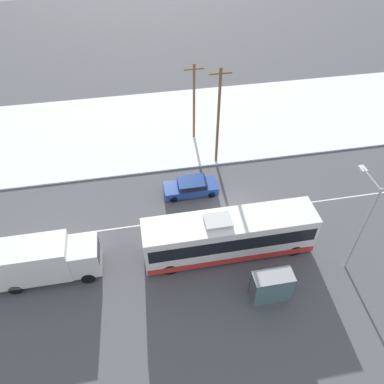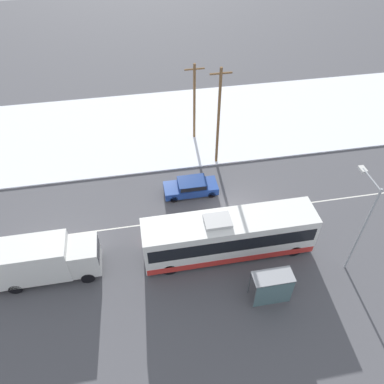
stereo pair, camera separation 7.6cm
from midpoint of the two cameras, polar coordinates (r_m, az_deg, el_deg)
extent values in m
plane|color=#4C4C51|center=(30.44, 6.64, -3.10)|extent=(120.00, 120.00, 0.00)
cube|color=silver|center=(40.33, 1.62, 10.57)|extent=(80.00, 14.25, 0.12)
cube|color=silver|center=(30.44, 6.64, -3.10)|extent=(60.00, 0.12, 0.00)
cube|color=white|center=(26.41, 5.62, -6.54)|extent=(12.03, 2.55, 3.09)
cube|color=black|center=(26.13, 5.68, -6.02)|extent=(11.55, 2.57, 1.17)
cube|color=red|center=(27.39, 5.44, -8.24)|extent=(11.91, 2.57, 0.56)
cube|color=#B2B2B2|center=(24.98, 3.88, -4.39)|extent=(1.80, 1.40, 0.24)
cylinder|color=black|center=(28.11, 15.26, -8.52)|extent=(1.00, 0.28, 1.00)
cylinder|color=black|center=(29.38, 13.65, -5.13)|extent=(1.00, 0.28, 1.00)
cylinder|color=black|center=(26.22, -3.50, -11.62)|extent=(1.00, 0.28, 1.00)
cylinder|color=black|center=(27.59, -4.15, -7.80)|extent=(1.00, 0.28, 1.00)
cube|color=silver|center=(27.10, -23.76, -9.61)|extent=(5.31, 2.30, 2.73)
cube|color=silver|center=(26.50, -16.02, -9.33)|extent=(1.90, 2.18, 2.13)
cube|color=black|center=(26.04, -14.17, -8.55)|extent=(0.06, 1.95, 0.94)
cylinder|color=black|center=(26.77, -15.61, -12.50)|extent=(0.90, 0.26, 0.90)
cylinder|color=black|center=(27.99, -15.53, -9.07)|extent=(0.90, 0.26, 0.90)
cylinder|color=black|center=(27.91, -25.33, -13.20)|extent=(0.90, 0.26, 0.90)
cylinder|color=black|center=(29.08, -24.75, -9.88)|extent=(0.90, 0.26, 0.90)
cube|color=navy|center=(31.46, -0.28, 0.59)|extent=(4.48, 1.80, 0.66)
cube|color=navy|center=(31.09, -0.08, 1.38)|extent=(2.33, 1.66, 0.48)
cube|color=black|center=(31.08, -0.08, 1.39)|extent=(2.14, 1.69, 0.38)
cylinder|color=black|center=(30.90, -2.84, -1.07)|extent=(0.64, 0.22, 0.64)
cylinder|color=black|center=(32.04, -3.24, 0.89)|extent=(0.64, 0.22, 0.64)
cylinder|color=black|center=(31.31, 2.93, -0.33)|extent=(0.64, 0.22, 0.64)
cylinder|color=black|center=(32.44, 2.33, 1.57)|extent=(0.64, 0.22, 0.64)
cylinder|color=#23232D|center=(26.16, 10.41, -13.27)|extent=(0.12, 0.12, 0.77)
cylinder|color=#23232D|center=(26.22, 10.91, -13.17)|extent=(0.12, 0.12, 0.77)
cube|color=maroon|center=(25.61, 10.87, -12.34)|extent=(0.40, 0.22, 0.64)
sphere|color=tan|center=(25.24, 11.00, -11.76)|extent=(0.27, 0.27, 0.27)
cylinder|color=maroon|center=(25.57, 10.31, -12.49)|extent=(0.10, 0.10, 0.61)
cylinder|color=maroon|center=(25.71, 11.40, -12.28)|extent=(0.10, 0.10, 0.61)
cube|color=gray|center=(24.12, 12.27, -12.44)|extent=(2.56, 1.20, 0.06)
cube|color=slate|center=(24.81, 12.32, -15.04)|extent=(2.45, 0.04, 2.16)
cylinder|color=#474C51|center=(25.05, 8.71, -13.48)|extent=(0.08, 0.08, 2.34)
cylinder|color=#474C51|center=(25.76, 14.09, -12.41)|extent=(0.08, 0.08, 2.34)
cylinder|color=#474C51|center=(24.51, 9.48, -15.62)|extent=(0.08, 0.08, 2.34)
cylinder|color=#474C51|center=(25.23, 15.00, -14.44)|extent=(0.08, 0.08, 2.34)
cylinder|color=#9EA3A8|center=(26.23, 24.32, -5.54)|extent=(0.14, 0.14, 7.53)
cylinder|color=#9EA3A8|center=(24.45, 25.64, 1.81)|extent=(0.10, 2.03, 0.10)
cube|color=silver|center=(25.09, 24.50, 3.22)|extent=(0.36, 0.60, 0.16)
cylinder|color=brown|center=(32.40, 3.94, 11.02)|extent=(0.24, 0.24, 9.25)
cube|color=brown|center=(30.39, 4.33, 17.59)|extent=(1.80, 0.12, 0.12)
cylinder|color=brown|center=(36.06, 0.24, 13.37)|extent=(0.24, 0.24, 7.75)
cube|color=brown|center=(34.49, 0.26, 18.23)|extent=(1.80, 0.12, 0.12)
camera|label=1|loc=(0.04, -90.07, -0.07)|focal=35.00mm
camera|label=2|loc=(0.04, 89.93, 0.07)|focal=35.00mm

